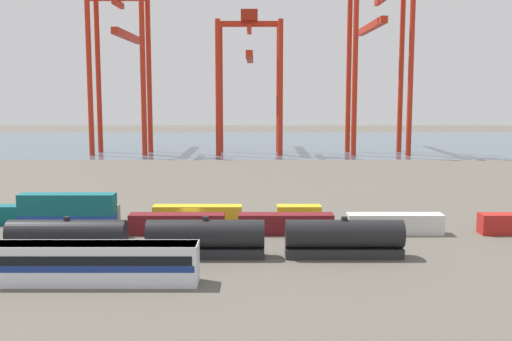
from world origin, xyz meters
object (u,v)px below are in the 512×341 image
(gantry_crane_east, at_px, (378,49))
(shipping_container_4, at_px, (287,224))
(shipping_container_9, at_px, (97,215))
(freight_tank_row, at_px, (137,238))
(gantry_crane_west, at_px, (123,53))
(gantry_crane_central, at_px, (250,67))

(gantry_crane_east, bearing_deg, shipping_container_4, -106.89)
(gantry_crane_east, bearing_deg, shipping_container_9, -120.11)
(freight_tank_row, distance_m, gantry_crane_west, 121.76)
(freight_tank_row, bearing_deg, gantry_crane_east, 67.19)
(shipping_container_4, height_order, gantry_crane_east, gantry_crane_east)
(shipping_container_9, relative_size, gantry_crane_east, 0.12)
(shipping_container_4, bearing_deg, shipping_container_9, 167.44)
(gantry_crane_west, bearing_deg, shipping_container_9, -79.89)
(gantry_crane_west, bearing_deg, gantry_crane_east, 0.21)
(shipping_container_9, relative_size, gantry_crane_west, 0.12)
(shipping_container_4, distance_m, gantry_crane_central, 107.61)
(shipping_container_4, xyz_separation_m, gantry_crane_east, (31.87, 105.00, 29.36))
(gantry_crane_west, xyz_separation_m, gantry_crane_central, (37.61, 0.03, -4.18))
(shipping_container_9, bearing_deg, gantry_crane_west, 100.11)
(freight_tank_row, relative_size, shipping_container_9, 9.64)
(shipping_container_9, xyz_separation_m, gantry_crane_east, (57.57, 99.27, 29.36))
(shipping_container_9, bearing_deg, gantry_crane_east, 59.89)
(freight_tank_row, relative_size, shipping_container_4, 4.81)
(freight_tank_row, relative_size, gantry_crane_east, 1.17)
(freight_tank_row, height_order, gantry_crane_east, gantry_crane_east)
(gantry_crane_central, bearing_deg, gantry_crane_east, 0.37)
(shipping_container_9, xyz_separation_m, gantry_crane_central, (19.96, 99.03, 23.95))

